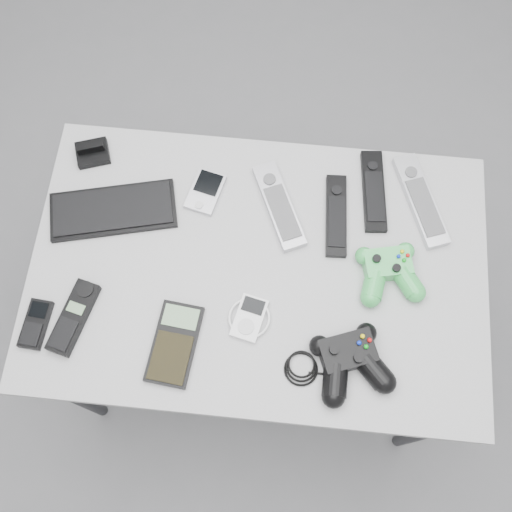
# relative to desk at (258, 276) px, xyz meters

# --- Properties ---
(floor) EXTENTS (3.50, 3.50, 0.00)m
(floor) POSITION_rel_desk_xyz_m (-0.08, 0.10, -0.63)
(floor) COLOR slate
(floor) RESTS_ON ground
(desk) EXTENTS (1.03, 0.66, 0.69)m
(desk) POSITION_rel_desk_xyz_m (0.00, 0.00, 0.00)
(desk) COLOR gray
(desk) RESTS_ON floor
(pda_keyboard) EXTENTS (0.31, 0.19, 0.02)m
(pda_keyboard) POSITION_rel_desk_xyz_m (-0.35, 0.11, 0.07)
(pda_keyboard) COLOR black
(pda_keyboard) RESTS_ON desk
(dock_bracket) EXTENTS (0.09, 0.09, 0.04)m
(dock_bracket) POSITION_rel_desk_xyz_m (-0.43, 0.25, 0.08)
(dock_bracket) COLOR black
(dock_bracket) RESTS_ON desk
(pda) EXTENTS (0.09, 0.12, 0.02)m
(pda) POSITION_rel_desk_xyz_m (-0.14, 0.17, 0.07)
(pda) COLOR #A5A4AB
(pda) RESTS_ON desk
(remote_silver_a) EXTENTS (0.14, 0.23, 0.02)m
(remote_silver_a) POSITION_rel_desk_xyz_m (0.03, 0.15, 0.07)
(remote_silver_a) COLOR #A5A4AB
(remote_silver_a) RESTS_ON desk
(remote_black_a) EXTENTS (0.06, 0.21, 0.02)m
(remote_black_a) POSITION_rel_desk_xyz_m (0.17, 0.14, 0.07)
(remote_black_a) COLOR black
(remote_black_a) RESTS_ON desk
(remote_black_b) EXTENTS (0.07, 0.21, 0.02)m
(remote_black_b) POSITION_rel_desk_xyz_m (0.25, 0.22, 0.07)
(remote_black_b) COLOR black
(remote_black_b) RESTS_ON desk
(remote_silver_b) EXTENTS (0.14, 0.24, 0.02)m
(remote_silver_b) POSITION_rel_desk_xyz_m (0.36, 0.20, 0.07)
(remote_silver_b) COLOR #B2B2B9
(remote_silver_b) RESTS_ON desk
(mobile_phone) EXTENTS (0.06, 0.11, 0.02)m
(mobile_phone) POSITION_rel_desk_xyz_m (-0.47, -0.18, 0.07)
(mobile_phone) COLOR black
(mobile_phone) RESTS_ON desk
(cordless_handset) EXTENTS (0.09, 0.17, 0.03)m
(cordless_handset) POSITION_rel_desk_xyz_m (-0.39, -0.16, 0.07)
(cordless_handset) COLOR black
(cordless_handset) RESTS_ON desk
(calculator) EXTENTS (0.11, 0.19, 0.02)m
(calculator) POSITION_rel_desk_xyz_m (-0.16, -0.19, 0.07)
(calculator) COLOR black
(calculator) RESTS_ON desk
(mp3_player) EXTENTS (0.11, 0.12, 0.02)m
(mp3_player) POSITION_rel_desk_xyz_m (-0.01, -0.12, 0.07)
(mp3_player) COLOR silver
(mp3_player) RESTS_ON desk
(controller_black) EXTENTS (0.31, 0.26, 0.05)m
(controller_black) POSITION_rel_desk_xyz_m (0.21, -0.19, 0.09)
(controller_black) COLOR black
(controller_black) RESTS_ON desk
(controller_green) EXTENTS (0.17, 0.18, 0.05)m
(controller_green) POSITION_rel_desk_xyz_m (0.29, 0.01, 0.08)
(controller_green) COLOR green
(controller_green) RESTS_ON desk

